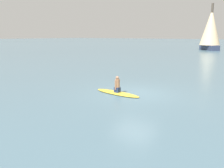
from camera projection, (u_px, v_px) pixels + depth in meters
The scene contains 4 objects.
ground_plane at pixel (135, 93), 13.43m from camera, with size 400.00×400.00×0.00m, color slate.
surfboard at pixel (117, 93), 13.26m from camera, with size 3.01×0.76×0.09m, color gold.
person_paddler at pixel (117, 85), 13.16m from camera, with size 0.33×0.41×0.93m.
sailboat_near_right at pixel (211, 29), 51.10m from camera, with size 6.07×6.07×10.03m.
Camera 1 is at (-6.51, 11.37, 3.28)m, focal length 37.23 mm.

